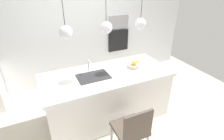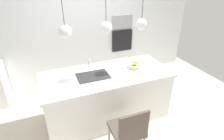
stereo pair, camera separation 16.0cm
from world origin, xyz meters
name	(u,v)px [view 2 (the right image)]	position (x,y,z in m)	size (l,w,h in m)	color
floor	(107,115)	(0.00, 0.00, 0.00)	(6.60, 6.60, 0.00)	beige
back_wall	(83,31)	(0.00, 1.65, 1.30)	(6.00, 0.10, 2.60)	white
kitchen_island	(107,95)	(0.00, 0.00, 0.48)	(2.30, 1.01, 0.96)	white
sink_basin	(93,76)	(-0.26, 0.00, 0.95)	(0.56, 0.40, 0.02)	#2D2D30
faucet	(89,64)	(-0.26, 0.21, 1.10)	(0.02, 0.17, 0.22)	silver
fruit_bowl	(135,65)	(0.57, 0.02, 1.00)	(0.25, 0.25, 0.16)	beige
microwave	(122,22)	(1.02, 1.58, 1.47)	(0.54, 0.08, 0.34)	#9E9EA3
oven	(122,40)	(1.02, 1.58, 0.97)	(0.56, 0.08, 0.56)	black
chair_near	(129,129)	(-0.02, -0.94, 0.50)	(0.47, 0.48, 0.91)	brown
pendant_light_left	(65,31)	(-0.64, 0.00, 1.78)	(0.20, 0.20, 0.80)	silver
pendant_light_center	(106,27)	(0.00, 0.00, 1.78)	(0.20, 0.20, 0.80)	silver
pendant_light_right	(141,24)	(0.64, 0.00, 1.78)	(0.20, 0.20, 0.80)	silver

